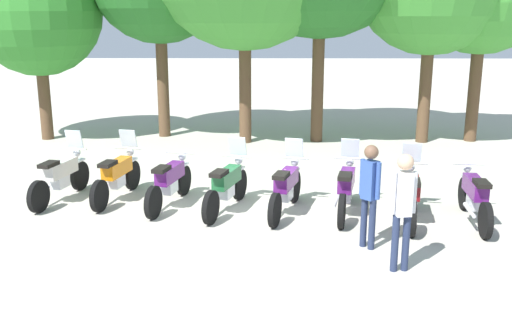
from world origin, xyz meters
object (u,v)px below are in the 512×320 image
object	(u,v)px
motorcycle_7	(475,196)
motorcycle_5	(346,188)
motorcycle_3	(227,185)
person_1	(370,188)
motorcycle_4	(286,187)
motorcycle_2	(170,182)
tree_0	(37,12)
motorcycle_6	(411,194)
person_0	(403,203)
motorcycle_1	(117,175)
motorcycle_0	(61,176)

from	to	relation	value
motorcycle_7	motorcycle_5	bearing A→B (deg)	84.54
motorcycle_3	person_1	world-z (taller)	person_1
motorcycle_3	motorcycle_4	bearing A→B (deg)	-78.66
motorcycle_2	tree_0	xyz separation A→B (m)	(-4.80, 6.39, 3.32)
tree_0	motorcycle_2	bearing A→B (deg)	-53.10
motorcycle_3	tree_0	world-z (taller)	tree_0
motorcycle_6	tree_0	world-z (taller)	tree_0
motorcycle_7	person_0	bearing A→B (deg)	144.63
motorcycle_1	motorcycle_2	xyz separation A→B (m)	(1.16, -0.41, -0.01)
motorcycle_0	motorcycle_3	size ratio (longest dim) A/B	1.02
person_0	tree_0	distance (m)	13.13
motorcycle_2	person_1	size ratio (longest dim) A/B	1.23
motorcycle_7	tree_0	distance (m)	13.27
tree_0	motorcycle_3	bearing A→B (deg)	-48.21
motorcycle_2	motorcycle_7	bearing A→B (deg)	-84.78
motorcycle_0	person_1	size ratio (longest dim) A/B	1.23
motorcycle_1	motorcycle_7	xyz separation A→B (m)	(6.94, -1.30, -0.01)
motorcycle_2	motorcycle_3	size ratio (longest dim) A/B	1.02
motorcycle_1	motorcycle_6	distance (m)	5.92
motorcycle_1	motorcycle_6	world-z (taller)	same
motorcycle_6	motorcycle_7	distance (m)	1.15
motorcycle_5	tree_0	size ratio (longest dim) A/B	0.38
motorcycle_1	motorcycle_5	xyz separation A→B (m)	(4.63, -0.85, 0.00)
motorcycle_0	person_0	bearing A→B (deg)	-105.56
motorcycle_6	person_0	size ratio (longest dim) A/B	1.19
motorcycle_4	tree_0	distance (m)	10.38
motorcycle_6	tree_0	xyz separation A→B (m)	(-9.43, 7.20, 3.30)
motorcycle_0	motorcycle_3	world-z (taller)	same
motorcycle_6	person_0	bearing A→B (deg)	173.67
motorcycle_7	motorcycle_0	bearing A→B (deg)	86.86
motorcycle_7	motorcycle_1	bearing A→B (deg)	84.94
motorcycle_3	motorcycle_0	bearing A→B (deg)	97.64
motorcycle_1	motorcycle_4	world-z (taller)	same
person_0	motorcycle_2	bearing A→B (deg)	-136.81
motorcycle_5	person_1	xyz separation A→B (m)	(0.13, -1.70, 0.51)
person_0	tree_0	world-z (taller)	tree_0
motorcycle_3	motorcycle_7	size ratio (longest dim) A/B	0.97
person_1	motorcycle_0	bearing A→B (deg)	114.94
person_1	motorcycle_6	bearing A→B (deg)	9.97
motorcycle_1	tree_0	size ratio (longest dim) A/B	0.38
motorcycle_0	person_1	bearing A→B (deg)	-100.01
motorcycle_1	person_0	distance (m)	6.17
motorcycle_5	motorcycle_7	bearing A→B (deg)	-88.10
motorcycle_6	motorcycle_3	bearing A→B (deg)	92.43
motorcycle_0	motorcycle_6	size ratio (longest dim) A/B	1.00
motorcycle_0	motorcycle_6	distance (m)	7.04
motorcycle_0	person_0	distance (m)	7.12
motorcycle_6	person_1	size ratio (longest dim) A/B	1.24
motorcycle_4	tree_0	size ratio (longest dim) A/B	0.37
motorcycle_3	person_0	size ratio (longest dim) A/B	1.17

